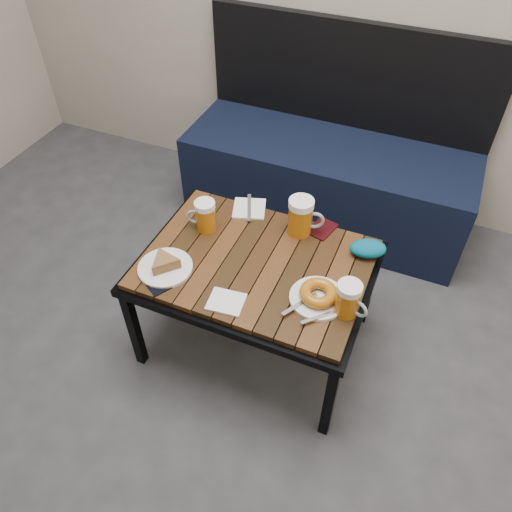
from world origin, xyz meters
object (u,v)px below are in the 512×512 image
at_px(cafe_table, 256,270).
at_px(beer_mug_centre, 301,217).
at_px(beer_mug_left, 205,216).
at_px(bench, 328,174).
at_px(knit_pouch, 368,248).
at_px(plate_pie, 165,265).
at_px(plate_bagel, 318,295).
at_px(passport_burgundy, 322,229).
at_px(beer_mug_right, 348,299).
at_px(passport_navy, 163,283).

distance_m(cafe_table, beer_mug_centre, 0.26).
bearing_deg(beer_mug_left, bench, -121.02).
relative_size(beer_mug_centre, knit_pouch, 1.14).
xyz_separation_m(beer_mug_left, beer_mug_centre, (0.34, 0.12, 0.01)).
xyz_separation_m(bench, plate_pie, (-0.30, -1.05, 0.22)).
height_order(beer_mug_left, plate_pie, beer_mug_left).
relative_size(beer_mug_left, knit_pouch, 0.95).
height_order(bench, plate_bagel, bench).
height_order(cafe_table, knit_pouch, knit_pouch).
xyz_separation_m(bench, knit_pouch, (0.34, -0.70, 0.23)).
xyz_separation_m(cafe_table, beer_mug_centre, (0.09, 0.21, 0.12)).
height_order(cafe_table, passport_burgundy, passport_burgundy).
relative_size(beer_mug_centre, beer_mug_right, 1.17).
height_order(beer_mug_left, passport_burgundy, beer_mug_left).
bearing_deg(plate_pie, bench, 74.08).
bearing_deg(plate_pie, beer_mug_left, 82.32).
height_order(beer_mug_right, passport_navy, beer_mug_right).
height_order(beer_mug_right, knit_pouch, beer_mug_right).
bearing_deg(beer_mug_left, passport_navy, 76.24).
xyz_separation_m(bench, beer_mug_centre, (0.08, -0.68, 0.28)).
relative_size(bench, cafe_table, 1.67).
xyz_separation_m(beer_mug_left, plate_bagel, (0.51, -0.18, -0.04)).
bearing_deg(beer_mug_left, plate_pie, 69.68).
bearing_deg(knit_pouch, passport_burgundy, 160.93).
xyz_separation_m(beer_mug_right, passport_navy, (-0.62, -0.12, -0.06)).
bearing_deg(plate_bagel, passport_navy, -164.94).
relative_size(passport_burgundy, knit_pouch, 0.86).
height_order(plate_pie, passport_navy, plate_pie).
distance_m(plate_bagel, passport_burgundy, 0.36).
relative_size(beer_mug_left, passport_burgundy, 1.10).
bearing_deg(cafe_table, plate_pie, -150.39).
bearing_deg(passport_burgundy, plate_bagel, -59.94).
height_order(beer_mug_centre, plate_bagel, beer_mug_centre).
distance_m(cafe_table, plate_bagel, 0.28).
distance_m(beer_mug_right, plate_pie, 0.65).
bearing_deg(bench, passport_burgundy, -76.80).
xyz_separation_m(plate_pie, passport_burgundy, (0.45, 0.42, -0.02)).
distance_m(cafe_table, plate_pie, 0.33).
relative_size(beer_mug_centre, passport_navy, 1.43).
bearing_deg(passport_burgundy, bench, 118.06).
height_order(plate_bagel, passport_navy, plate_bagel).
bearing_deg(beer_mug_right, beer_mug_left, -176.45).
bearing_deg(bench, cafe_table, -91.17).
distance_m(beer_mug_left, passport_navy, 0.32).
bearing_deg(passport_navy, beer_mug_right, 41.72).
relative_size(beer_mug_right, knit_pouch, 0.98).
xyz_separation_m(beer_mug_left, knit_pouch, (0.61, 0.10, -0.03)).
bearing_deg(cafe_table, passport_burgundy, 57.29).
bearing_deg(beer_mug_left, cafe_table, 147.25).
relative_size(cafe_table, beer_mug_right, 6.46).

